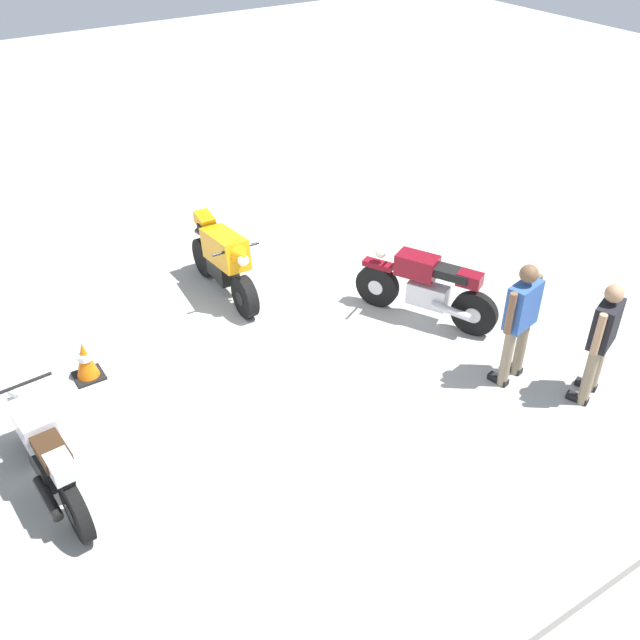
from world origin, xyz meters
TOP-DOWN VIEW (x-y plane):
  - ground_plane at (0.00, 0.00)m, footprint 40.00×40.00m
  - curb_edge at (0.00, 4.60)m, footprint 14.00×0.30m
  - motorcycle_silver_cruiser at (2.84, 0.83)m, footprint 0.70×2.09m
  - motorcycle_orange_sportbike at (-0.39, -1.65)m, footprint 0.70×1.95m
  - motorcycle_maroon_cruiser at (-2.43, 0.46)m, footprint 1.08×1.91m
  - person_in_black_shirt at (-3.03, 2.83)m, footprint 0.61×0.43m
  - person_in_blue_shirt at (-2.48, 2.08)m, footprint 0.64×0.39m
  - traffic_cone at (1.96, -0.82)m, footprint 0.36×0.36m

SIDE VIEW (x-z plane):
  - ground_plane at x=0.00m, z-range 0.00..0.00m
  - curb_edge at x=0.00m, z-range 0.00..0.15m
  - traffic_cone at x=1.96m, z-range 0.00..0.53m
  - motorcycle_silver_cruiser at x=2.84m, z-range -0.02..1.06m
  - motorcycle_maroon_cruiser at x=-2.43m, z-range -0.02..1.06m
  - motorcycle_orange_sportbike at x=-0.39m, z-range 0.02..1.17m
  - person_in_black_shirt at x=-3.03m, z-range 0.10..1.68m
  - person_in_blue_shirt at x=-2.48m, z-range 0.11..1.75m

